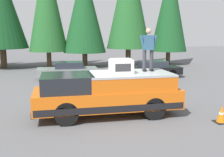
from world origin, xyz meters
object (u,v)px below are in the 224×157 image
Objects in this scene: parked_car_grey at (68,70)px; compressor_unit at (121,66)px; person_on_truck_bed at (148,48)px; pickup_truck at (107,93)px; parked_car_black at (152,69)px; traffic_cone at (221,115)px.

compressor_unit is at bearing -169.58° from parked_car_grey.
compressor_unit is 0.50× the size of person_on_truck_bed.
compressor_unit reaches higher than pickup_truck.
pickup_truck is 1.18m from compressor_unit.
parked_car_black and parked_car_grey have the same top height.
traffic_cone is at bearing 174.27° from parked_car_black.
parked_car_black is 6.61× the size of traffic_cone.
compressor_unit is at bearing -105.84° from pickup_truck.
pickup_truck is 2.40m from person_on_truck_bed.
traffic_cone is (-1.93, -2.12, -2.26)m from person_on_truck_bed.
person_on_truck_bed is (0.23, -1.70, 1.68)m from pickup_truck.
traffic_cone is (-10.35, -4.93, -0.29)m from parked_car_grey.
parked_car_black reaches higher than traffic_cone.
parked_car_black is (8.20, -4.29, -1.35)m from compressor_unit.
pickup_truck is 1.35× the size of parked_car_grey.
pickup_truck is 4.22m from traffic_cone.
person_on_truck_bed is 3.65m from traffic_cone.
parked_car_black is at bearing -21.61° from person_on_truck_bed.
parked_car_black is 1.00× the size of parked_car_grey.
pickup_truck is at bearing 97.84° from person_on_truck_bed.
traffic_cone is (-9.76, 0.98, -0.29)m from parked_car_black.
parked_car_grey is (8.42, 2.81, -1.97)m from person_on_truck_bed.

